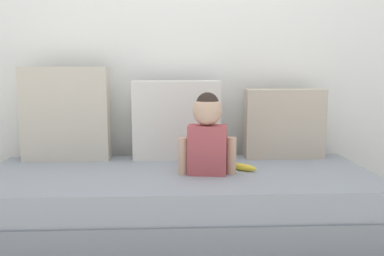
# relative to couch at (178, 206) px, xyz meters

# --- Properties ---
(ground_plane) EXTENTS (12.00, 12.00, 0.00)m
(ground_plane) POSITION_rel_couch_xyz_m (0.00, 0.00, -0.19)
(ground_plane) COLOR #B2ADA3
(back_wall) EXTENTS (5.45, 0.10, 2.33)m
(back_wall) POSITION_rel_couch_xyz_m (0.00, 0.59, 0.97)
(back_wall) COLOR white
(back_wall) RESTS_ON ground
(couch) EXTENTS (2.25, 0.93, 0.39)m
(couch) POSITION_rel_couch_xyz_m (0.00, 0.00, 0.00)
(couch) COLOR gray
(couch) RESTS_ON ground
(throw_pillow_left) EXTENTS (0.54, 0.16, 0.59)m
(throw_pillow_left) POSITION_rel_couch_xyz_m (-0.70, 0.36, 0.49)
(throw_pillow_left) COLOR beige
(throw_pillow_left) RESTS_ON couch
(throw_pillow_center) EXTENTS (0.56, 0.16, 0.50)m
(throw_pillow_center) POSITION_rel_couch_xyz_m (0.00, 0.36, 0.45)
(throw_pillow_center) COLOR silver
(throw_pillow_center) RESTS_ON couch
(throw_pillow_right) EXTENTS (0.51, 0.16, 0.45)m
(throw_pillow_right) POSITION_rel_couch_xyz_m (0.70, 0.36, 0.42)
(throw_pillow_right) COLOR #C1B29E
(throw_pillow_right) RESTS_ON couch
(toddler) EXTENTS (0.32, 0.16, 0.45)m
(toddler) POSITION_rel_couch_xyz_m (0.16, -0.05, 0.43)
(toddler) COLOR #B24C51
(toddler) RESTS_ON couch
(banana) EXTENTS (0.16, 0.14, 0.04)m
(banana) POSITION_rel_couch_xyz_m (0.37, 0.01, 0.22)
(banana) COLOR yellow
(banana) RESTS_ON couch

